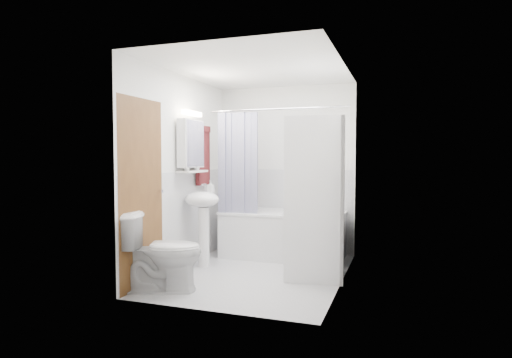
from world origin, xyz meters
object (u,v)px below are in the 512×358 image
(bathtub, at_px, (283,232))
(sink, at_px, (203,211))
(toilet, at_px, (162,252))
(washer_dryer, at_px, (315,198))

(bathtub, relative_size, sink, 1.59)
(bathtub, distance_m, sink, 1.22)
(bathtub, height_order, toilet, toilet)
(bathtub, bearing_deg, sink, -135.46)
(bathtub, xyz_separation_m, washer_dryer, (0.60, -0.81, 0.57))
(toilet, bearing_deg, washer_dryer, -74.03)
(sink, relative_size, washer_dryer, 0.57)
(bathtub, relative_size, toilet, 2.01)
(washer_dryer, bearing_deg, sink, 173.38)
(bathtub, bearing_deg, toilet, -113.43)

